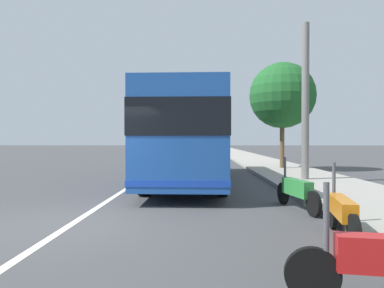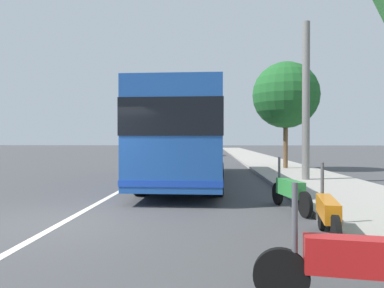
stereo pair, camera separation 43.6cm
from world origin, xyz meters
The scene contains 12 objects.
ground_plane centered at (0.00, 0.00, 0.00)m, with size 220.00×220.00×0.00m, color #424244.
sidewalk_curb centered at (10.00, -6.97, 0.07)m, with size 110.00×3.60×0.14m, color #9E998E.
lane_divider_line centered at (10.00, 0.00, 0.00)m, with size 110.00×0.16×0.01m, color silver.
coach_bus centered at (6.98, -2.07, 1.86)m, with size 11.02×2.76×3.30m.
motorcycle_by_tree centered at (-1.07, -4.87, 0.46)m, with size 2.21×0.49×1.25m.
motorcycle_far_end centered at (1.46, -4.84, 0.46)m, with size 2.06×0.49×1.23m.
car_oncoming centered at (40.70, -1.82, 0.69)m, with size 4.14×2.04×1.46m.
car_far_distant centered at (31.07, -2.46, 0.70)m, with size 4.69×1.86×1.46m.
car_ahead_same_lane centered at (42.20, 2.18, 0.73)m, with size 4.15×1.96×1.53m.
car_behind_bus centered at (36.49, 2.40, 0.70)m, with size 4.70×1.91×1.46m.
roadside_tree_mid_block centered at (12.46, -7.06, 4.14)m, with size 3.63×3.63×5.97m.
utility_pole centered at (6.83, -6.64, 3.13)m, with size 0.29×0.29×6.26m, color slate.
Camera 1 is at (-6.80, -2.55, 1.65)m, focal length 32.27 mm.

